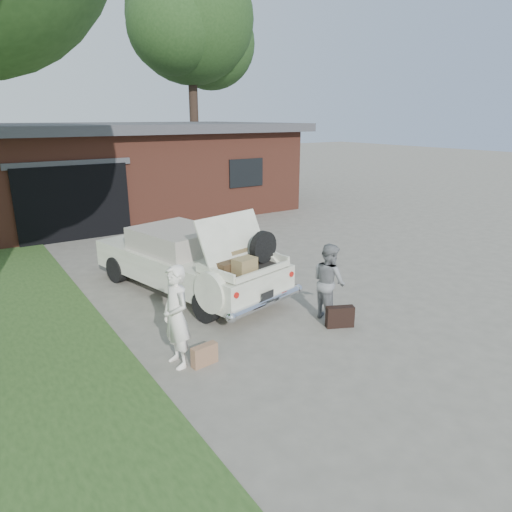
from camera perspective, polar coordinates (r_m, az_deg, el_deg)
ground at (r=8.26m, az=2.34°, el=-8.34°), size 90.00×90.00×0.00m
house at (r=18.39m, az=-16.79°, el=10.50°), size 12.80×7.80×3.30m
tree_right at (r=24.42m, az=-7.97°, el=26.57°), size 6.91×6.01×11.00m
sedan at (r=9.63m, az=-8.50°, el=-0.48°), size 2.74×4.84×1.81m
woman_left at (r=6.73m, az=-9.95°, el=-7.49°), size 0.40×0.58×1.55m
woman_right at (r=8.29m, az=9.09°, el=-3.18°), size 0.61×0.74×1.41m
suitcase_left at (r=6.94m, az=-6.46°, el=-12.19°), size 0.42×0.18×0.32m
suitcase_right at (r=8.17m, az=10.45°, el=-7.48°), size 0.51×0.35×0.38m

